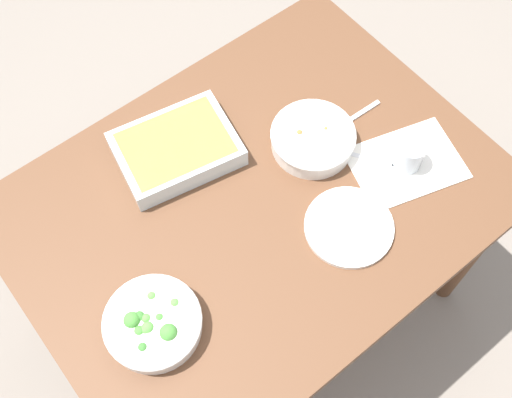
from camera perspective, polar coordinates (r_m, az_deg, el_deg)
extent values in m
plane|color=slate|center=(2.27, 0.00, -8.83)|extent=(6.00, 6.00, 0.00)
cube|color=brown|center=(1.61, 0.00, -0.34)|extent=(1.20, 0.90, 0.04)
cylinder|color=brown|center=(2.28, 4.58, 9.63)|extent=(0.06, 0.06, 0.70)
cylinder|color=brown|center=(2.05, -19.08, -5.93)|extent=(0.06, 0.06, 0.70)
cylinder|color=brown|center=(2.07, 18.81, -4.33)|extent=(0.06, 0.06, 0.70)
cube|color=silver|center=(1.69, 13.29, 3.11)|extent=(0.33, 0.27, 0.00)
cylinder|color=silver|center=(1.66, 5.10, 5.35)|extent=(0.21, 0.21, 0.05)
torus|color=silver|center=(1.64, 5.16, 5.81)|extent=(0.22, 0.22, 0.01)
cylinder|color=#B2844C|center=(1.66, 5.10, 5.41)|extent=(0.18, 0.18, 0.03)
sphere|color=silver|center=(1.63, 4.06, 4.98)|extent=(0.02, 0.02, 0.02)
sphere|color=#C66633|center=(1.66, 6.25, 6.17)|extent=(0.02, 0.02, 0.02)
sphere|color=#C66633|center=(1.64, 3.92, 5.86)|extent=(0.02, 0.02, 0.02)
sphere|color=#B2844C|center=(1.65, 5.27, 5.79)|extent=(0.01, 0.01, 0.01)
sphere|color=#B2844C|center=(1.64, 5.21, 5.30)|extent=(0.02, 0.02, 0.02)
cylinder|color=silver|center=(1.46, -9.18, -11.00)|extent=(0.21, 0.21, 0.05)
torus|color=silver|center=(1.44, -9.30, -10.75)|extent=(0.22, 0.22, 0.01)
cylinder|color=#8CB272|center=(1.46, -9.19, -10.97)|extent=(0.18, 0.18, 0.02)
sphere|color=#569E42|center=(1.43, -7.51, -11.67)|extent=(0.02, 0.02, 0.02)
sphere|color=#478C38|center=(1.44, -8.62, -10.47)|extent=(0.02, 0.02, 0.02)
sphere|color=#569E42|center=(1.44, -9.85, -11.43)|extent=(0.03, 0.03, 0.03)
sphere|color=#569E42|center=(1.44, -9.67, -11.31)|extent=(0.03, 0.03, 0.03)
sphere|color=#3D7A33|center=(1.45, -10.39, -10.33)|extent=(0.03, 0.03, 0.03)
sphere|color=#569E42|center=(1.46, -9.32, -8.60)|extent=(0.02, 0.02, 0.02)
sphere|color=#569E42|center=(1.45, -7.28, -9.23)|extent=(0.02, 0.02, 0.02)
sphere|color=#478C38|center=(1.44, -10.40, -11.56)|extent=(0.02, 0.02, 0.02)
sphere|color=#3D7A33|center=(1.43, -10.11, -12.97)|extent=(0.02, 0.02, 0.02)
sphere|color=#3D7A33|center=(1.43, -7.93, -11.92)|extent=(0.02, 0.02, 0.02)
sphere|color=#478C38|center=(1.43, -7.84, -11.77)|extent=(0.04, 0.04, 0.04)
sphere|color=#569E42|center=(1.45, -9.82, -10.51)|extent=(0.02, 0.02, 0.02)
sphere|color=#478C38|center=(1.45, -11.05, -10.62)|extent=(0.04, 0.04, 0.04)
cube|color=silver|center=(1.65, -7.13, 4.47)|extent=(0.34, 0.27, 0.06)
cube|color=#DBAD56|center=(1.64, -7.18, 4.70)|extent=(0.30, 0.24, 0.04)
cylinder|color=#B2BCC6|center=(1.66, 13.57, 3.84)|extent=(0.07, 0.07, 0.08)
cylinder|color=black|center=(1.67, 13.48, 3.61)|extent=(0.06, 0.06, 0.05)
cylinder|color=silver|center=(1.57, 8.33, -2.49)|extent=(0.22, 0.22, 0.01)
cube|color=silver|center=(1.75, 9.24, 7.51)|extent=(0.14, 0.02, 0.01)
ellipsoid|color=silver|center=(1.71, 7.10, 6.24)|extent=(0.04, 0.03, 0.01)
cube|color=silver|center=(1.68, 9.99, 3.59)|extent=(0.09, 0.12, 0.01)
cube|color=silver|center=(1.68, 12.80, 2.83)|extent=(0.04, 0.05, 0.01)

